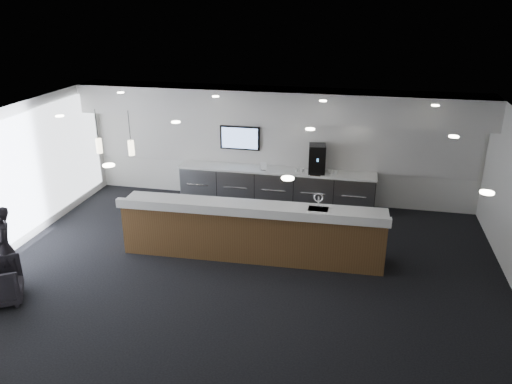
# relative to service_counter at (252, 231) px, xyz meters

# --- Properties ---
(ground) EXTENTS (10.00, 10.00, 0.00)m
(ground) POSITION_rel_service_counter_xyz_m (-0.01, -0.77, -0.57)
(ground) COLOR black
(ground) RESTS_ON ground
(ceiling) EXTENTS (10.00, 8.00, 0.02)m
(ceiling) POSITION_rel_service_counter_xyz_m (-0.01, -0.77, 2.43)
(ceiling) COLOR black
(ceiling) RESTS_ON back_wall
(back_wall) EXTENTS (10.00, 0.02, 3.00)m
(back_wall) POSITION_rel_service_counter_xyz_m (-0.01, 3.23, 0.93)
(back_wall) COLOR silver
(back_wall) RESTS_ON ground
(left_wall) EXTENTS (0.02, 8.00, 3.00)m
(left_wall) POSITION_rel_service_counter_xyz_m (-5.01, -0.77, 0.93)
(left_wall) COLOR silver
(left_wall) RESTS_ON ground
(soffit_bulkhead) EXTENTS (10.00, 0.90, 0.70)m
(soffit_bulkhead) POSITION_rel_service_counter_xyz_m (-0.01, 2.78, 2.08)
(soffit_bulkhead) COLOR silver
(soffit_bulkhead) RESTS_ON back_wall
(alcove_panel) EXTENTS (9.80, 0.06, 1.40)m
(alcove_panel) POSITION_rel_service_counter_xyz_m (-0.01, 3.20, 1.03)
(alcove_panel) COLOR silver
(alcove_panel) RESTS_ON back_wall
(window_blinds_wall) EXTENTS (0.04, 7.36, 2.55)m
(window_blinds_wall) POSITION_rel_service_counter_xyz_m (-4.97, -0.77, 0.93)
(window_blinds_wall) COLOR silver
(window_blinds_wall) RESTS_ON left_wall
(back_credenza) EXTENTS (5.06, 0.66, 0.95)m
(back_credenza) POSITION_rel_service_counter_xyz_m (-0.01, 2.87, -0.10)
(back_credenza) COLOR gray
(back_credenza) RESTS_ON ground
(wall_tv) EXTENTS (1.05, 0.08, 0.62)m
(wall_tv) POSITION_rel_service_counter_xyz_m (-1.01, 3.14, 1.08)
(wall_tv) COLOR black
(wall_tv) RESTS_ON back_wall
(pendant_left) EXTENTS (0.12, 0.12, 0.30)m
(pendant_left) POSITION_rel_service_counter_xyz_m (-2.41, 0.03, 1.68)
(pendant_left) COLOR #FFEFC6
(pendant_left) RESTS_ON ceiling
(pendant_right) EXTENTS (0.12, 0.12, 0.30)m
(pendant_right) POSITION_rel_service_counter_xyz_m (-3.11, 0.03, 1.68)
(pendant_right) COLOR #FFEFC6
(pendant_right) RESTS_ON ceiling
(ceiling_can_lights) EXTENTS (7.00, 5.00, 0.02)m
(ceiling_can_lights) POSITION_rel_service_counter_xyz_m (-0.01, -0.77, 2.40)
(ceiling_can_lights) COLOR white
(ceiling_can_lights) RESTS_ON ceiling
(service_counter) EXTENTS (5.43, 1.05, 1.49)m
(service_counter) POSITION_rel_service_counter_xyz_m (0.00, 0.00, 0.00)
(service_counter) COLOR brown
(service_counter) RESTS_ON ground
(coffee_machine) EXTENTS (0.46, 0.56, 0.71)m
(coffee_machine) POSITION_rel_service_counter_xyz_m (1.02, 2.86, 0.73)
(coffee_machine) COLOR black
(coffee_machine) RESTS_ON back_credenza
(info_sign_left) EXTENTS (0.15, 0.03, 0.21)m
(info_sign_left) POSITION_rel_service_counter_xyz_m (-0.31, 2.74, 0.48)
(info_sign_left) COLOR white
(info_sign_left) RESTS_ON back_credenza
(info_sign_right) EXTENTS (0.16, 0.05, 0.21)m
(info_sign_right) POSITION_rel_service_counter_xyz_m (1.03, 2.75, 0.48)
(info_sign_right) COLOR white
(info_sign_right) RESTS_ON back_credenza
(lounge_guest) EXTENTS (0.65, 0.68, 1.56)m
(lounge_guest) POSITION_rel_service_counter_xyz_m (-4.18, -2.04, 0.21)
(lounge_guest) COLOR black
(lounge_guest) RESTS_ON ground
(cup_0) EXTENTS (0.10, 0.10, 0.10)m
(cup_0) POSITION_rel_service_counter_xyz_m (1.50, 2.81, 0.42)
(cup_0) COLOR white
(cup_0) RESTS_ON back_credenza
(cup_1) EXTENTS (0.14, 0.14, 0.10)m
(cup_1) POSITION_rel_service_counter_xyz_m (1.36, 2.81, 0.42)
(cup_1) COLOR white
(cup_1) RESTS_ON back_credenza
(cup_2) EXTENTS (0.13, 0.13, 0.10)m
(cup_2) POSITION_rel_service_counter_xyz_m (1.22, 2.81, 0.42)
(cup_2) COLOR white
(cup_2) RESTS_ON back_credenza
(cup_3) EXTENTS (0.13, 0.13, 0.10)m
(cup_3) POSITION_rel_service_counter_xyz_m (1.08, 2.81, 0.42)
(cup_3) COLOR white
(cup_3) RESTS_ON back_credenza
(cup_4) EXTENTS (0.14, 0.14, 0.10)m
(cup_4) POSITION_rel_service_counter_xyz_m (0.94, 2.81, 0.42)
(cup_4) COLOR white
(cup_4) RESTS_ON back_credenza
(cup_5) EXTENTS (0.11, 0.11, 0.10)m
(cup_5) POSITION_rel_service_counter_xyz_m (0.80, 2.81, 0.42)
(cup_5) COLOR white
(cup_5) RESTS_ON back_credenza
(cup_6) EXTENTS (0.14, 0.14, 0.10)m
(cup_6) POSITION_rel_service_counter_xyz_m (0.66, 2.81, 0.42)
(cup_6) COLOR white
(cup_6) RESTS_ON back_credenza
(cup_7) EXTENTS (0.12, 0.12, 0.10)m
(cup_7) POSITION_rel_service_counter_xyz_m (0.52, 2.81, 0.42)
(cup_7) COLOR white
(cup_7) RESTS_ON back_credenza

